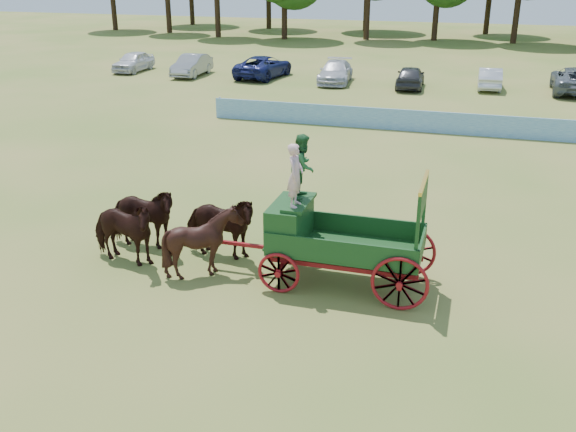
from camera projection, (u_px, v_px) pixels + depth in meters
The scene contains 8 objects.
ground at pixel (481, 330), 14.57m from camera, with size 160.00×160.00×0.00m, color olive.
horse_lead_left at pixel (122, 232), 17.44m from camera, with size 1.02×2.24×1.89m, color black.
horse_lead_right at pixel (142, 217), 18.42m from camera, with size 1.02×2.24×1.89m, color black.
horse_wheel_left at pixel (203, 242), 16.79m from camera, with size 1.53×1.72×1.89m, color black.
horse_wheel_right at pixel (219, 226), 17.77m from camera, with size 1.02×2.24×1.89m, color black.
farm_dray at pixel (318, 220), 16.25m from camera, with size 6.00×2.00×3.80m.
sponsor_banner at pixel (468, 124), 30.65m from camera, with size 26.00×0.08×1.05m, color #1F6BAC.
parked_cars at pixel (405, 74), 42.94m from camera, with size 42.63×6.49×1.61m.
Camera 1 is at (-0.58, -13.31, 7.79)m, focal length 40.00 mm.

